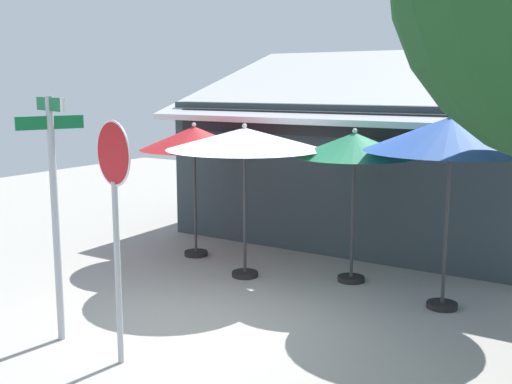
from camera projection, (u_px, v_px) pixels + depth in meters
name	position (u px, v px, depth m)	size (l,w,h in m)	color
ground_plane	(208.00, 322.00, 8.73)	(28.00, 28.00, 0.10)	#9E9B93
cafe_building	(378.00, 165.00, 13.31)	(7.99, 4.78, 3.99)	#333D42
street_sign_post	(54.00, 195.00, 7.70)	(0.84, 0.78, 3.06)	#A8AAB2
stop_sign	(115.00, 198.00, 7.01)	(0.71, 0.22, 2.81)	#A8AAB2
patio_umbrella_crimson_left	(194.00, 139.00, 11.54)	(2.01, 2.01, 2.50)	black
patio_umbrella_ivory_center	(245.00, 140.00, 10.23)	(2.57, 2.57, 2.57)	black
patio_umbrella_forest_green_right	(354.00, 147.00, 9.99)	(1.91, 1.91, 2.51)	black
patio_umbrella_royal_blue_far_right	(451.00, 135.00, 8.70)	(2.41, 2.41, 2.83)	black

